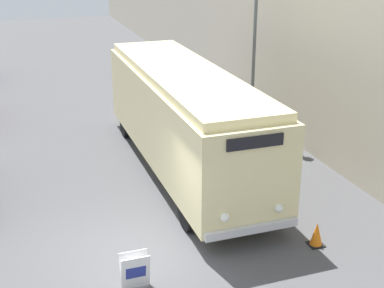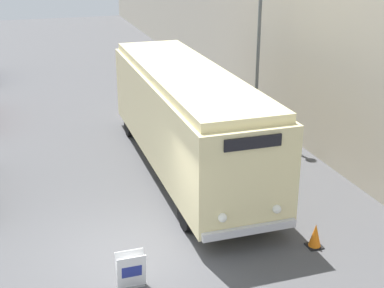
{
  "view_description": "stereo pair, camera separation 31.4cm",
  "coord_description": "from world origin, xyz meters",
  "px_view_note": "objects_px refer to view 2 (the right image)",
  "views": [
    {
      "loc": [
        -2.1,
        -10.64,
        6.99
      ],
      "look_at": [
        2.21,
        1.77,
        1.86
      ],
      "focal_mm": 50.0,
      "sensor_mm": 36.0,
      "label": 1
    },
    {
      "loc": [
        -1.8,
        -10.74,
        6.99
      ],
      "look_at": [
        2.21,
        1.77,
        1.86
      ],
      "focal_mm": 50.0,
      "sensor_mm": 36.0,
      "label": 2
    }
  ],
  "objects_px": {
    "vintage_bus": "(186,115)",
    "sign_board": "(131,271)",
    "traffic_cone": "(315,236)",
    "streetlamp": "(260,14)"
  },
  "relations": [
    {
      "from": "vintage_bus",
      "to": "traffic_cone",
      "type": "bearing_deg",
      "value": -73.46
    },
    {
      "from": "sign_board",
      "to": "traffic_cone",
      "type": "xyz_separation_m",
      "value": [
        4.51,
        0.2,
        -0.09
      ]
    },
    {
      "from": "vintage_bus",
      "to": "sign_board",
      "type": "bearing_deg",
      "value": -117.88
    },
    {
      "from": "vintage_bus",
      "to": "sign_board",
      "type": "height_order",
      "value": "vintage_bus"
    },
    {
      "from": "sign_board",
      "to": "traffic_cone",
      "type": "distance_m",
      "value": 4.52
    },
    {
      "from": "traffic_cone",
      "to": "streetlamp",
      "type": "bearing_deg",
      "value": 76.27
    },
    {
      "from": "streetlamp",
      "to": "sign_board",
      "type": "bearing_deg",
      "value": -128.76
    },
    {
      "from": "sign_board",
      "to": "streetlamp",
      "type": "distance_m",
      "value": 11.01
    },
    {
      "from": "streetlamp",
      "to": "traffic_cone",
      "type": "distance_m",
      "value": 9.02
    },
    {
      "from": "vintage_bus",
      "to": "streetlamp",
      "type": "height_order",
      "value": "streetlamp"
    }
  ]
}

